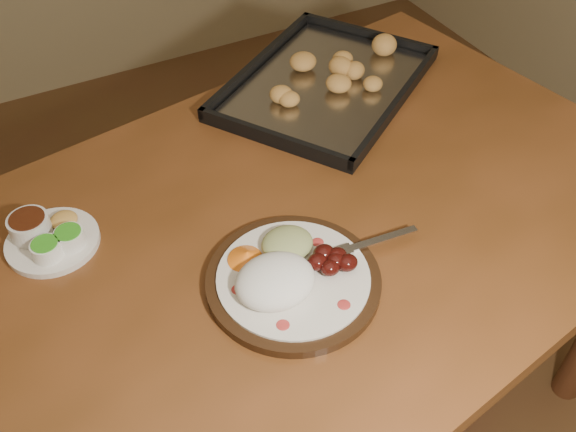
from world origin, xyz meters
TOP-DOWN VIEW (x-y plane):
  - dining_table at (0.30, 0.14)m, footprint 1.63×1.15m
  - dinner_plate at (0.25, 0.02)m, footprint 0.38×0.29m
  - condiment_saucer at (-0.08, 0.29)m, footprint 0.16×0.16m
  - baking_tray at (0.59, 0.49)m, footprint 0.61×0.57m

SIDE VIEW (x-z plane):
  - dining_table at x=0.30m, z-range 0.28..1.03m
  - baking_tray at x=0.59m, z-range 0.74..0.79m
  - condiment_saucer at x=-0.08m, z-range 0.74..0.80m
  - dinner_plate at x=0.25m, z-range 0.74..0.80m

